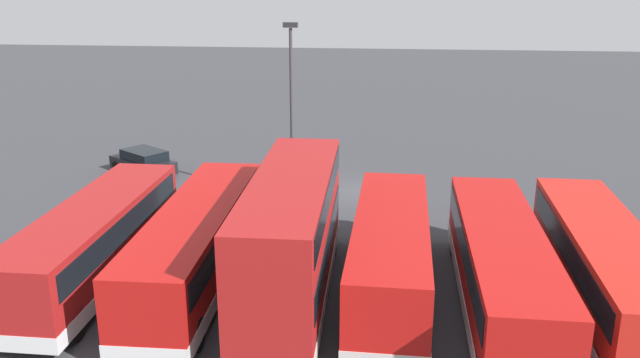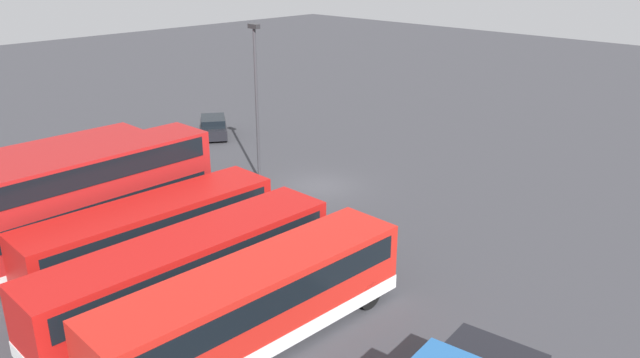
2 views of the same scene
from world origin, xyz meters
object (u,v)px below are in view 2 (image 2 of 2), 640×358
Objects in this scene: bus_single_deck_sixth at (41,171)px; car_hatchback_silver at (213,127)px; bus_single_deck_near_end at (257,302)px; bus_double_decker_fourth at (93,198)px; bus_single_deck_second at (188,271)px; lamp_post_tall at (256,93)px; bus_single_deck_third at (152,233)px; bus_single_deck_fifth at (78,189)px.

bus_single_deck_sixth reaches higher than car_hatchback_silver.
bus_single_deck_near_end is 18.04m from bus_single_deck_sixth.
bus_single_deck_second is at bearing 179.51° from bus_double_decker_fourth.
bus_single_deck_sixth is at bearing -1.53° from bus_single_deck_near_end.
bus_single_deck_near_end is 16.35m from lamp_post_tall.
lamp_post_tall reaches higher than bus_single_deck_second.
bus_single_deck_sixth is at bearing -0.24° from bus_single_deck_third.
car_hatchback_silver is at bearing -21.31° from lamp_post_tall.
bus_single_deck_fifth is at bearing -2.63° from bus_single_deck_near_end.
bus_single_deck_second is at bearing 128.87° from lamp_post_tall.
car_hatchback_silver is at bearing -33.32° from bus_single_deck_near_end.
bus_single_deck_second is at bearing 176.75° from bus_single_deck_sixth.
bus_single_deck_third is at bearing -168.03° from bus_double_decker_fourth.
bus_double_decker_fourth is 2.45× the size of car_hatchback_silver.
lamp_post_tall is at bearing -51.13° from bus_single_deck_second.
lamp_post_tall is (-9.20, 3.59, 4.42)m from car_hatchback_silver.
bus_single_deck_sixth is (18.03, -0.48, -0.00)m from bus_single_deck_near_end.
bus_single_deck_near_end is 0.98× the size of bus_single_deck_second.
bus_single_deck_near_end is 7.15m from bus_single_deck_third.
bus_single_deck_third is at bearing 116.45° from lamp_post_tall.
bus_single_deck_second is 7.17m from bus_double_decker_fourth.
bus_single_deck_second and bus_single_deck_sixth have the same top height.
bus_double_decker_fourth is (3.41, 0.72, 0.83)m from bus_single_deck_third.
bus_single_deck_sixth is (7.48, -0.77, -0.83)m from bus_double_decker_fourth.
bus_single_deck_second reaches higher than car_hatchback_silver.
bus_single_deck_third is 0.90× the size of bus_single_deck_fifth.
bus_single_deck_fifth is at bearing -1.76° from bus_single_deck_third.
bus_single_deck_sixth is at bearing -3.25° from bus_single_deck_second.
bus_double_decker_fourth is 11.14m from lamp_post_tall.
bus_double_decker_fourth reaches higher than bus_single_deck_near_end.
bus_double_decker_fourth reaches higher than bus_single_deck_fifth.
bus_double_decker_fourth reaches higher than bus_single_deck_sixth.
bus_single_deck_fifth is at bearing -177.45° from bus_single_deck_sixth.
lamp_post_tall reaches higher than car_hatchback_silver.
bus_single_deck_third is 19.64m from car_hatchback_silver.
car_hatchback_silver is (3.27, -13.53, -0.92)m from bus_single_deck_sixth.
lamp_post_tall is (-2.08, -9.77, 3.50)m from bus_single_deck_fifth.
bus_single_deck_third is 0.96× the size of bus_single_deck_sixth.
bus_single_deck_second is at bearing 174.68° from bus_single_deck_fifth.
lamp_post_tall is (1.55, -10.71, 2.67)m from bus_double_decker_fourth.
bus_single_deck_sixth is (10.89, -0.05, 0.00)m from bus_single_deck_third.
bus_single_deck_second is at bearing 5.83° from bus_single_deck_near_end.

